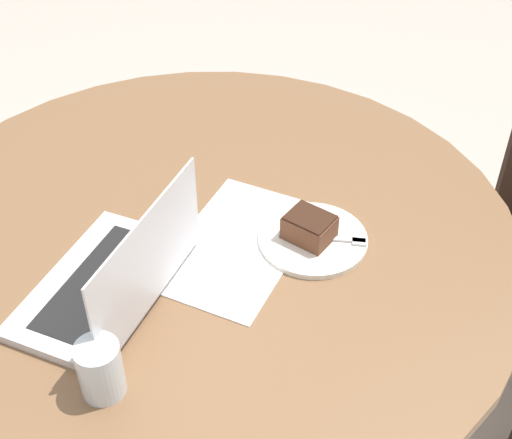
{
  "coord_description": "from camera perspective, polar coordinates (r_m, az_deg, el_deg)",
  "views": [
    {
      "loc": [
        -0.9,
        -0.6,
        1.69
      ],
      "look_at": [
        0.03,
        -0.11,
        0.79
      ],
      "focal_mm": 50.0,
      "sensor_mm": 36.0,
      "label": 1
    }
  ],
  "objects": [
    {
      "name": "water_glass",
      "position": [
        1.15,
        -12.35,
        -11.63
      ],
      "size": [
        0.07,
        0.07,
        0.1
      ],
      "color": "silver",
      "rests_on": "dining_table"
    },
    {
      "name": "dining_table",
      "position": [
        1.52,
        -4.22,
        -4.12
      ],
      "size": [
        1.28,
        1.28,
        0.75
      ],
      "color": "brown",
      "rests_on": "ground_plane"
    },
    {
      "name": "ground_plane",
      "position": [
        2.01,
        -3.32,
        -16.97
      ],
      "size": [
        12.0,
        12.0,
        0.0
      ],
      "primitive_type": "plane",
      "color": "#B7AD9E"
    },
    {
      "name": "laptop",
      "position": [
        1.3,
        -11.28,
        -4.69
      ],
      "size": [
        0.37,
        0.24,
        0.21
      ],
      "rotation": [
        0.0,
        0.0,
        6.37
      ],
      "color": "silver",
      "rests_on": "dining_table"
    },
    {
      "name": "plate",
      "position": [
        1.4,
        4.56,
        -1.59
      ],
      "size": [
        0.21,
        0.21,
        0.01
      ],
      "color": "silver",
      "rests_on": "dining_table"
    },
    {
      "name": "paper_document",
      "position": [
        1.39,
        -1.49,
        -2.03
      ],
      "size": [
        0.37,
        0.24,
        0.0
      ],
      "rotation": [
        0.0,
        0.0,
        0.04
      ],
      "color": "white",
      "rests_on": "dining_table"
    },
    {
      "name": "fork",
      "position": [
        1.39,
        6.08,
        -1.51
      ],
      "size": [
        0.08,
        0.17,
        0.0
      ],
      "rotation": [
        0.0,
        0.0,
        5.07
      ],
      "color": "silver",
      "rests_on": "plate"
    },
    {
      "name": "cake_slice",
      "position": [
        1.38,
        4.29,
        -0.61
      ],
      "size": [
        0.08,
        0.1,
        0.05
      ],
      "rotation": [
        0.0,
        0.0,
        4.56
      ],
      "color": "brown",
      "rests_on": "plate"
    }
  ]
}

